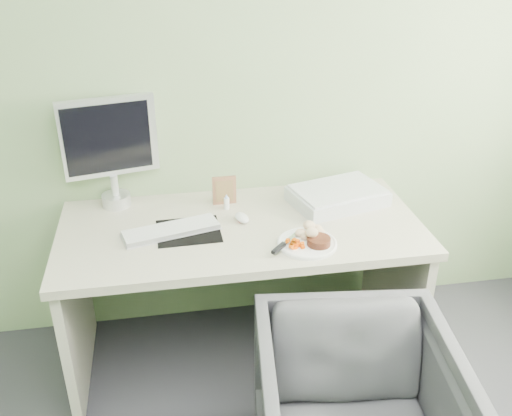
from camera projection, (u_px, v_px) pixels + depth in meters
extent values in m
plane|color=#86A271|center=(227.00, 65.00, 2.57)|extent=(3.50, 0.00, 3.50)
cube|color=#BEB69F|center=(241.00, 229.00, 2.53)|extent=(1.60, 0.75, 0.04)
cube|color=beige|center=(77.00, 313.00, 2.58)|extent=(0.04, 0.70, 0.69)
cube|color=beige|center=(394.00, 281.00, 2.82)|extent=(0.04, 0.70, 0.69)
cylinder|color=white|center=(307.00, 244.00, 2.37)|extent=(0.25, 0.25, 0.01)
cylinder|color=black|center=(319.00, 241.00, 2.35)|extent=(0.10, 0.10, 0.03)
ellipsoid|color=tan|center=(312.00, 230.00, 2.40)|extent=(0.11, 0.08, 0.06)
cube|color=#E45104|center=(295.00, 242.00, 2.33)|extent=(0.07, 0.07, 0.04)
cube|color=silver|center=(293.00, 237.00, 2.39)|extent=(0.10, 0.11, 0.01)
cube|color=black|center=(279.00, 248.00, 2.30)|extent=(0.07, 0.08, 0.02)
cube|color=black|center=(188.00, 231.00, 2.47)|extent=(0.28, 0.25, 0.00)
cube|color=white|center=(171.00, 230.00, 2.46)|extent=(0.43, 0.22, 0.02)
ellipsoid|color=white|center=(242.00, 218.00, 2.55)|extent=(0.08, 0.11, 0.03)
cube|color=#905E43|center=(224.00, 190.00, 2.68)|extent=(0.11, 0.02, 0.14)
cylinder|color=white|center=(227.00, 203.00, 2.65)|extent=(0.03, 0.03, 0.06)
cone|color=#8EACE3|center=(226.00, 196.00, 2.63)|extent=(0.02, 0.02, 0.02)
cube|color=silver|center=(337.00, 196.00, 2.71)|extent=(0.48, 0.38, 0.07)
cylinder|color=silver|center=(116.00, 200.00, 2.68)|extent=(0.13, 0.13, 0.06)
cylinder|color=silver|center=(115.00, 185.00, 2.65)|extent=(0.03, 0.03, 0.10)
cube|color=silver|center=(109.00, 137.00, 2.56)|extent=(0.43, 0.13, 0.36)
cube|color=black|center=(109.00, 139.00, 2.55)|extent=(0.37, 0.09, 0.31)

